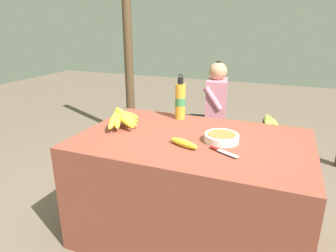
{
  "coord_description": "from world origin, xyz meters",
  "views": [
    {
      "loc": [
        0.52,
        -1.72,
        1.42
      ],
      "look_at": [
        -0.19,
        0.05,
        0.77
      ],
      "focal_mm": 32.0,
      "sensor_mm": 36.0,
      "label": 1
    }
  ],
  "objects_px": {
    "knife": "(220,150)",
    "support_post_near": "(128,45)",
    "banana_bunch_ripe": "(122,118)",
    "loose_banana_front": "(184,143)",
    "seated_vendor": "(212,104)",
    "serving_bowl": "(222,137)",
    "banana_bunch_green": "(269,121)",
    "wooden_bench": "(220,128)",
    "water_bottle": "(180,101)"
  },
  "relations": [
    {
      "from": "banana_bunch_ripe",
      "to": "wooden_bench",
      "type": "height_order",
      "value": "banana_bunch_ripe"
    },
    {
      "from": "banana_bunch_green",
      "to": "support_post_near",
      "type": "relative_size",
      "value": 0.12
    },
    {
      "from": "loose_banana_front",
      "to": "knife",
      "type": "distance_m",
      "value": 0.22
    },
    {
      "from": "water_bottle",
      "to": "loose_banana_front",
      "type": "relative_size",
      "value": 1.65
    },
    {
      "from": "seated_vendor",
      "to": "support_post_near",
      "type": "xyz_separation_m",
      "value": [
        -1.14,
        0.3,
        0.56
      ]
    },
    {
      "from": "knife",
      "to": "support_post_near",
      "type": "height_order",
      "value": "support_post_near"
    },
    {
      "from": "banana_bunch_ripe",
      "to": "water_bottle",
      "type": "xyz_separation_m",
      "value": [
        0.31,
        0.34,
        0.07
      ]
    },
    {
      "from": "banana_bunch_green",
      "to": "support_post_near",
      "type": "distance_m",
      "value": 1.87
    },
    {
      "from": "serving_bowl",
      "to": "seated_vendor",
      "type": "distance_m",
      "value": 1.34
    },
    {
      "from": "serving_bowl",
      "to": "support_post_near",
      "type": "relative_size",
      "value": 0.09
    },
    {
      "from": "banana_bunch_green",
      "to": "serving_bowl",
      "type": "bearing_deg",
      "value": -99.24
    },
    {
      "from": "support_post_near",
      "to": "serving_bowl",
      "type": "bearing_deg",
      "value": -46.21
    },
    {
      "from": "wooden_bench",
      "to": "water_bottle",
      "type": "bearing_deg",
      "value": -97.14
    },
    {
      "from": "banana_bunch_ripe",
      "to": "banana_bunch_green",
      "type": "distance_m",
      "value": 1.63
    },
    {
      "from": "support_post_near",
      "to": "water_bottle",
      "type": "bearing_deg",
      "value": -47.72
    },
    {
      "from": "knife",
      "to": "banana_bunch_green",
      "type": "xyz_separation_m",
      "value": [
        0.19,
        1.48,
        -0.25
      ]
    },
    {
      "from": "loose_banana_front",
      "to": "knife",
      "type": "bearing_deg",
      "value": 0.49
    },
    {
      "from": "water_bottle",
      "to": "banana_bunch_green",
      "type": "distance_m",
      "value": 1.21
    },
    {
      "from": "knife",
      "to": "seated_vendor",
      "type": "distance_m",
      "value": 1.5
    },
    {
      "from": "banana_bunch_ripe",
      "to": "loose_banana_front",
      "type": "relative_size",
      "value": 1.67
    },
    {
      "from": "loose_banana_front",
      "to": "wooden_bench",
      "type": "relative_size",
      "value": 0.13
    },
    {
      "from": "knife",
      "to": "wooden_bench",
      "type": "xyz_separation_m",
      "value": [
        -0.3,
        1.48,
        -0.39
      ]
    },
    {
      "from": "water_bottle",
      "to": "loose_banana_front",
      "type": "bearing_deg",
      "value": -68.11
    },
    {
      "from": "water_bottle",
      "to": "wooden_bench",
      "type": "xyz_separation_m",
      "value": [
        0.12,
        0.96,
        -0.52
      ]
    },
    {
      "from": "banana_bunch_ripe",
      "to": "banana_bunch_green",
      "type": "xyz_separation_m",
      "value": [
        0.92,
        1.31,
        -0.31
      ]
    },
    {
      "from": "knife",
      "to": "water_bottle",
      "type": "bearing_deg",
      "value": 157.01
    },
    {
      "from": "serving_bowl",
      "to": "knife",
      "type": "distance_m",
      "value": 0.17
    },
    {
      "from": "banana_bunch_ripe",
      "to": "loose_banana_front",
      "type": "height_order",
      "value": "banana_bunch_ripe"
    },
    {
      "from": "serving_bowl",
      "to": "banana_bunch_green",
      "type": "distance_m",
      "value": 1.36
    },
    {
      "from": "banana_bunch_green",
      "to": "wooden_bench",
      "type": "bearing_deg",
      "value": -179.92
    },
    {
      "from": "banana_bunch_ripe",
      "to": "banana_bunch_green",
      "type": "relative_size",
      "value": 1.2
    },
    {
      "from": "loose_banana_front",
      "to": "support_post_near",
      "type": "bearing_deg",
      "value": 127.18
    },
    {
      "from": "water_bottle",
      "to": "banana_bunch_green",
      "type": "xyz_separation_m",
      "value": [
        0.61,
        0.97,
        -0.38
      ]
    },
    {
      "from": "wooden_bench",
      "to": "banana_bunch_green",
      "type": "bearing_deg",
      "value": 0.08
    },
    {
      "from": "seated_vendor",
      "to": "serving_bowl",
      "type": "bearing_deg",
      "value": 96.77
    },
    {
      "from": "knife",
      "to": "wooden_bench",
      "type": "height_order",
      "value": "knife"
    },
    {
      "from": "water_bottle",
      "to": "loose_banana_front",
      "type": "height_order",
      "value": "water_bottle"
    },
    {
      "from": "water_bottle",
      "to": "seated_vendor",
      "type": "distance_m",
      "value": 0.96
    },
    {
      "from": "serving_bowl",
      "to": "seated_vendor",
      "type": "bearing_deg",
      "value": 106.24
    },
    {
      "from": "wooden_bench",
      "to": "banana_bunch_green",
      "type": "relative_size",
      "value": 5.67
    },
    {
      "from": "seated_vendor",
      "to": "banana_bunch_green",
      "type": "xyz_separation_m",
      "value": [
        0.59,
        0.04,
        -0.13
      ]
    },
    {
      "from": "knife",
      "to": "wooden_bench",
      "type": "bearing_deg",
      "value": 129.1
    },
    {
      "from": "support_post_near",
      "to": "banana_bunch_green",
      "type": "bearing_deg",
      "value": -8.48
    },
    {
      "from": "serving_bowl",
      "to": "banana_bunch_ripe",
      "type": "bearing_deg",
      "value": 179.43
    },
    {
      "from": "banana_bunch_ripe",
      "to": "wooden_bench",
      "type": "distance_m",
      "value": 1.45
    },
    {
      "from": "seated_vendor",
      "to": "support_post_near",
      "type": "distance_m",
      "value": 1.3
    },
    {
      "from": "serving_bowl",
      "to": "seated_vendor",
      "type": "xyz_separation_m",
      "value": [
        -0.37,
        1.28,
        -0.14
      ]
    },
    {
      "from": "wooden_bench",
      "to": "banana_bunch_green",
      "type": "xyz_separation_m",
      "value": [
        0.49,
        0.0,
        0.14
      ]
    },
    {
      "from": "loose_banana_front",
      "to": "seated_vendor",
      "type": "height_order",
      "value": "seated_vendor"
    },
    {
      "from": "serving_bowl",
      "to": "wooden_bench",
      "type": "bearing_deg",
      "value": 101.87
    }
  ]
}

